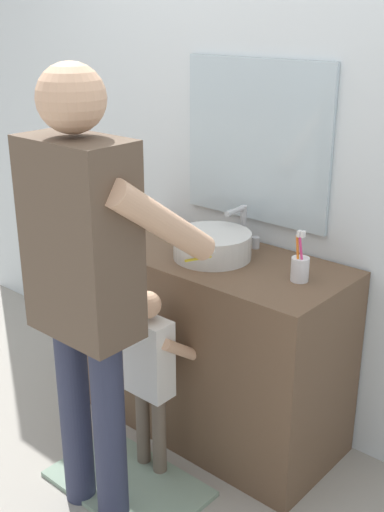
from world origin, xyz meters
The scene contains 9 objects.
ground_plane centered at (0.00, 0.00, 0.00)m, with size 14.00×14.00×0.00m, color #9E998E.
back_wall centered at (0.00, 0.62, 1.35)m, with size 4.40×0.10×2.70m.
vanity_cabinet centered at (0.00, 0.30, 0.43)m, with size 1.16×0.54×0.86m, color brown.
sink_basin centered at (0.00, 0.28, 0.91)m, with size 0.33×0.33×0.11m.
faucet centered at (0.00, 0.48, 0.94)m, with size 0.18×0.14×0.18m.
toothbrush_cup centered at (0.41, 0.31, 0.91)m, with size 0.07×0.07×0.21m.
bath_mat centered at (0.00, -0.25, 0.01)m, with size 0.64×0.40×0.02m, color gray.
child_toddler centered at (0.00, -0.10, 0.49)m, with size 0.25×0.26×0.83m.
adult_parent centered at (0.00, -0.40, 1.02)m, with size 0.52×0.55×1.69m.
Camera 1 is at (1.59, -1.68, 1.83)m, focal length 44.91 mm.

